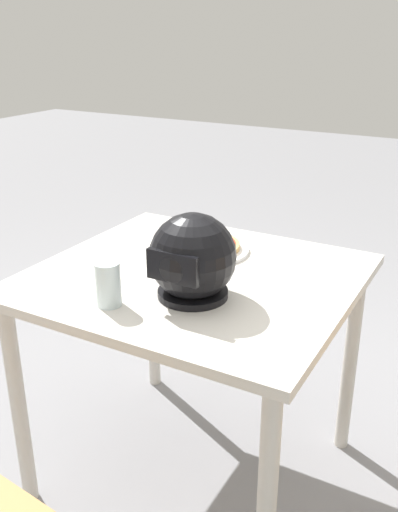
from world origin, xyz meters
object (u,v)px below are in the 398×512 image
Objects in this scene: dining_table at (194,303)px; motorcycle_helmet at (192,258)px; drinking_glass at (108,284)px; pizza at (204,244)px.

motorcycle_helmet is (-0.07, 0.14, 0.22)m from dining_table.
motorcycle_helmet is 1.95× the size of drinking_glass.
pizza is 1.99× the size of drinking_glass.
motorcycle_helmet is 0.24m from drinking_glass.
pizza is 0.37m from motorcycle_helmet.
drinking_glass is at bearing 85.74° from pizza.
motorcycle_helmet is (-0.14, 0.33, 0.09)m from pizza.
dining_table is 3.94× the size of motorcycle_helmet.
dining_table is 7.69× the size of drinking_glass.
motorcycle_helmet is at bearing -137.94° from drinking_glass.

